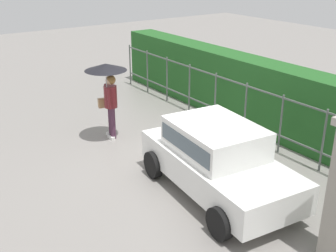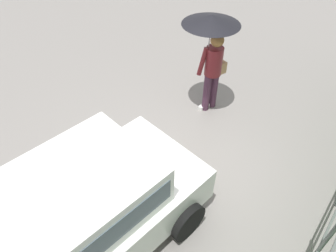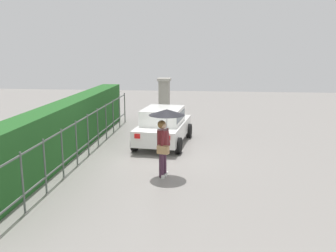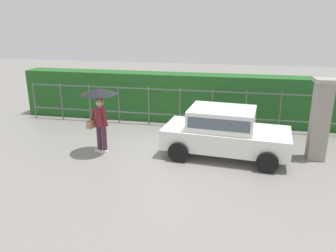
# 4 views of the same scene
# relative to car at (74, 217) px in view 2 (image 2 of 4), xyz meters

# --- Properties ---
(ground_plane) EXTENTS (40.00, 40.00, 0.00)m
(ground_plane) POSITION_rel_car_xyz_m (-1.83, 0.09, -0.80)
(ground_plane) COLOR gray
(car) EXTENTS (3.87, 2.17, 1.48)m
(car) POSITION_rel_car_xyz_m (0.00, 0.00, 0.00)
(car) COLOR white
(car) RESTS_ON ground
(pedestrian) EXTENTS (1.07, 1.07, 2.05)m
(pedestrian) POSITION_rel_car_xyz_m (-3.72, -0.49, 0.74)
(pedestrian) COLOR #47283D
(pedestrian) RESTS_ON ground
(fence_section) EXTENTS (12.20, 0.05, 1.50)m
(fence_section) POSITION_rel_car_xyz_m (-1.76, 2.53, 0.02)
(fence_section) COLOR #59605B
(fence_section) RESTS_ON ground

